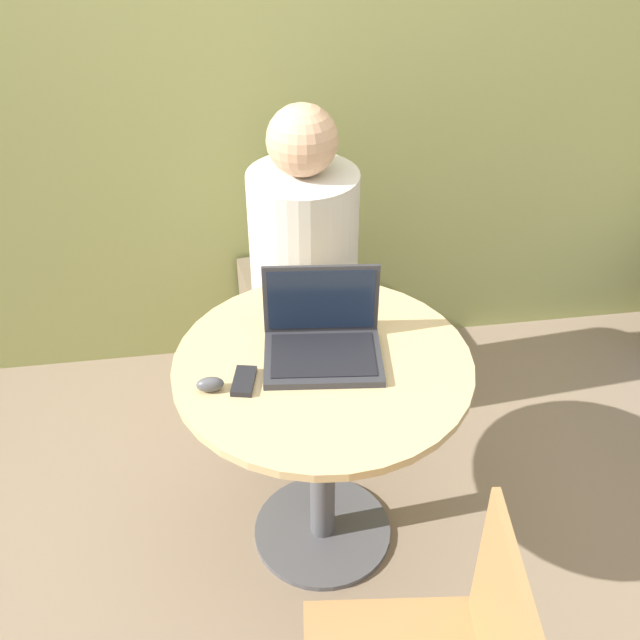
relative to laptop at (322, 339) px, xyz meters
The scene contains 7 objects.
ground_plane 0.77m from the laptop, 94.12° to the right, with size 12.00×12.00×0.00m, color #7F6B56.
back_wall 1.13m from the laptop, 90.14° to the left, with size 7.00×0.05×2.60m.
round_table 0.23m from the laptop, 94.12° to the right, with size 0.81×0.81×0.72m.
laptop is the anchor object (origin of this frame).
cell_phone 0.24m from the laptop, 156.52° to the right, with size 0.08×0.12×0.02m.
computer_mouse 0.32m from the laptop, 160.28° to the right, with size 0.07×0.04×0.04m.
person_seated 0.71m from the laptop, 88.56° to the left, with size 0.41×0.59×1.20m.
Camera 1 is at (-0.23, -1.53, 2.00)m, focal length 42.00 mm.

